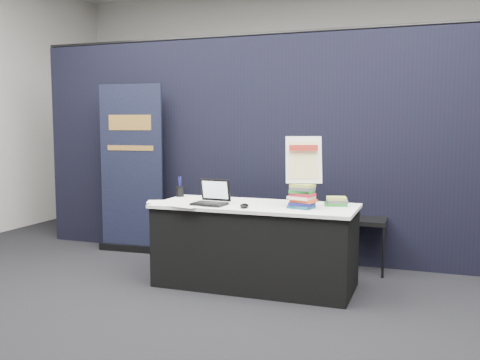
% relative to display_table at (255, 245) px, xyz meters
% --- Properties ---
extents(floor, '(8.00, 8.00, 0.00)m').
position_rel_display_table_xyz_m(floor, '(0.00, -0.55, -0.38)').
color(floor, black).
rests_on(floor, ground).
extents(wall_back, '(8.00, 0.02, 3.50)m').
position_rel_display_table_xyz_m(wall_back, '(0.00, 3.45, 1.37)').
color(wall_back, '#AFABA5').
rests_on(wall_back, floor).
extents(drape_partition, '(6.00, 0.08, 2.40)m').
position_rel_display_table_xyz_m(drape_partition, '(0.00, 1.05, 0.82)').
color(drape_partition, black).
rests_on(drape_partition, floor).
extents(display_table, '(1.80, 0.75, 0.75)m').
position_rel_display_table_xyz_m(display_table, '(0.00, 0.00, 0.00)').
color(display_table, black).
rests_on(display_table, floor).
extents(laptop, '(0.30, 0.25, 0.22)m').
position_rel_display_table_xyz_m(laptop, '(-0.37, -0.15, 0.43)').
color(laptop, black).
rests_on(laptop, display_table).
extents(mouse, '(0.10, 0.13, 0.04)m').
position_rel_display_table_xyz_m(mouse, '(-0.02, -0.23, 0.39)').
color(mouse, black).
rests_on(mouse, display_table).
extents(brochure_left, '(0.33, 0.29, 0.00)m').
position_rel_display_table_xyz_m(brochure_left, '(-0.86, -0.15, 0.38)').
color(brochure_left, white).
rests_on(brochure_left, display_table).
extents(brochure_mid, '(0.33, 0.27, 0.00)m').
position_rel_display_table_xyz_m(brochure_mid, '(-0.55, -0.30, 0.38)').
color(brochure_mid, silver).
rests_on(brochure_mid, display_table).
extents(brochure_right, '(0.38, 0.34, 0.00)m').
position_rel_display_table_xyz_m(brochure_right, '(-0.59, -0.08, 0.38)').
color(brochure_right, silver).
rests_on(brochure_right, display_table).
extents(pen_cup, '(0.08, 0.08, 0.10)m').
position_rel_display_table_xyz_m(pen_cup, '(-0.86, 0.23, 0.42)').
color(pen_cup, black).
rests_on(pen_cup, display_table).
extents(book_stack_tall, '(0.22, 0.19, 0.21)m').
position_rel_display_table_xyz_m(book_stack_tall, '(0.45, -0.09, 0.48)').
color(book_stack_tall, '#194F60').
rests_on(book_stack_tall, display_table).
extents(book_stack_short, '(0.22, 0.19, 0.08)m').
position_rel_display_table_xyz_m(book_stack_short, '(0.70, 0.17, 0.41)').
color(book_stack_short, '#207A29').
rests_on(book_stack_short, display_table).
extents(info_sign, '(0.33, 0.21, 0.42)m').
position_rel_display_table_xyz_m(info_sign, '(0.45, -0.05, 0.78)').
color(info_sign, black).
rests_on(info_sign, book_stack_tall).
extents(pullup_banner, '(0.82, 0.15, 1.91)m').
position_rel_display_table_xyz_m(pullup_banner, '(-1.75, 0.78, 0.47)').
color(pullup_banner, black).
rests_on(pullup_banner, floor).
extents(stacking_chair, '(0.47, 0.47, 1.01)m').
position_rel_display_table_xyz_m(stacking_chair, '(0.85, 0.90, 0.19)').
color(stacking_chair, black).
rests_on(stacking_chair, floor).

